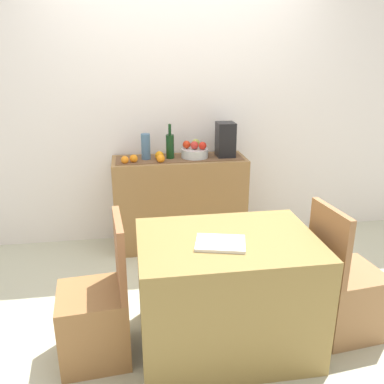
% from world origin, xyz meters
% --- Properties ---
extents(ground_plane, '(6.40, 6.40, 0.02)m').
position_xyz_m(ground_plane, '(0.00, 0.00, -0.01)').
color(ground_plane, beige).
rests_on(ground_plane, ground).
extents(room_wall_rear, '(6.40, 0.06, 2.70)m').
position_xyz_m(room_wall_rear, '(0.00, 1.18, 1.35)').
color(room_wall_rear, white).
rests_on(room_wall_rear, ground).
extents(sideboard_console, '(1.21, 0.42, 0.86)m').
position_xyz_m(sideboard_console, '(-0.02, 0.92, 0.43)').
color(sideboard_console, olive).
rests_on(sideboard_console, ground).
extents(table_runner, '(1.14, 0.32, 0.01)m').
position_xyz_m(table_runner, '(-0.02, 0.92, 0.86)').
color(table_runner, brown).
rests_on(table_runner, sideboard_console).
extents(fruit_bowl, '(0.24, 0.24, 0.08)m').
position_xyz_m(fruit_bowl, '(0.12, 0.92, 0.90)').
color(fruit_bowl, silver).
rests_on(fruit_bowl, table_runner).
extents(apple_left, '(0.07, 0.07, 0.07)m').
position_xyz_m(apple_left, '(0.12, 0.90, 0.98)').
color(apple_left, red).
rests_on(apple_left, fruit_bowl).
extents(apple_rear, '(0.07, 0.07, 0.07)m').
position_xyz_m(apple_rear, '(0.14, 0.99, 0.98)').
color(apple_rear, '#9AA542').
rests_on(apple_rear, fruit_bowl).
extents(apple_center, '(0.07, 0.07, 0.07)m').
position_xyz_m(apple_center, '(0.19, 0.88, 0.98)').
color(apple_center, red).
rests_on(apple_center, fruit_bowl).
extents(apple_right, '(0.07, 0.07, 0.07)m').
position_xyz_m(apple_right, '(0.05, 0.94, 0.98)').
color(apple_right, red).
rests_on(apple_right, fruit_bowl).
extents(wine_bottle, '(0.07, 0.07, 0.31)m').
position_xyz_m(wine_bottle, '(-0.10, 0.92, 0.97)').
color(wine_bottle, '#123616').
rests_on(wine_bottle, sideboard_console).
extents(coffee_maker, '(0.16, 0.18, 0.31)m').
position_xyz_m(coffee_maker, '(0.40, 0.92, 1.01)').
color(coffee_maker, black).
rests_on(coffee_maker, sideboard_console).
extents(ceramic_vase, '(0.08, 0.08, 0.23)m').
position_xyz_m(ceramic_vase, '(-0.32, 0.92, 0.97)').
color(ceramic_vase, '#45698A').
rests_on(ceramic_vase, sideboard_console).
extents(orange_loose_far, '(0.07, 0.07, 0.07)m').
position_xyz_m(orange_loose_far, '(-0.51, 0.81, 0.89)').
color(orange_loose_far, orange).
rests_on(orange_loose_far, sideboard_console).
extents(orange_loose_mid, '(0.08, 0.08, 0.08)m').
position_xyz_m(orange_loose_mid, '(-0.20, 0.90, 0.90)').
color(orange_loose_mid, orange).
rests_on(orange_loose_mid, sideboard_console).
extents(orange_loose_end, '(0.07, 0.07, 0.07)m').
position_xyz_m(orange_loose_end, '(-0.43, 0.84, 0.89)').
color(orange_loose_end, orange).
rests_on(orange_loose_end, sideboard_console).
extents(orange_loose_near_bowl, '(0.07, 0.07, 0.07)m').
position_xyz_m(orange_loose_near_bowl, '(-0.20, 0.80, 0.89)').
color(orange_loose_near_bowl, orange).
rests_on(orange_loose_near_bowl, sideboard_console).
extents(dining_table, '(1.06, 0.76, 0.74)m').
position_xyz_m(dining_table, '(0.09, -0.52, 0.37)').
color(dining_table, olive).
rests_on(dining_table, ground).
extents(open_book, '(0.32, 0.27, 0.02)m').
position_xyz_m(open_book, '(0.03, -0.60, 0.75)').
color(open_book, white).
rests_on(open_book, dining_table).
extents(chair_near_window, '(0.43, 0.43, 0.90)m').
position_xyz_m(chair_near_window, '(-0.71, -0.52, 0.27)').
color(chair_near_window, olive).
rests_on(chair_near_window, ground).
extents(chair_by_corner, '(0.44, 0.44, 0.90)m').
position_xyz_m(chair_by_corner, '(0.88, -0.52, 0.27)').
color(chair_by_corner, '#966B42').
rests_on(chair_by_corner, ground).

